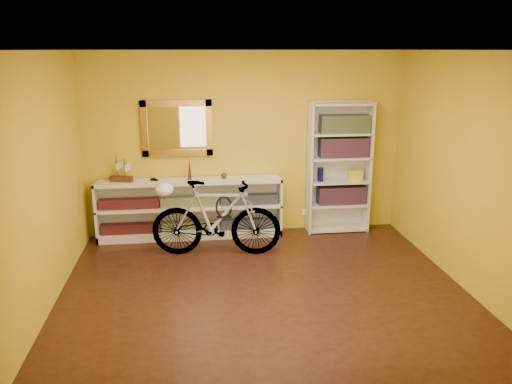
{
  "coord_description": "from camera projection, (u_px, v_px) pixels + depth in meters",
  "views": [
    {
      "loc": [
        -0.73,
        -5.21,
        2.61
      ],
      "look_at": [
        0.0,
        0.7,
        0.95
      ],
      "focal_mm": 36.1,
      "sensor_mm": 36.0,
      "label": 1
    }
  ],
  "objects": [
    {
      "name": "travel_mug",
      "position": [
        320.0,
        175.0,
        7.41
      ],
      "size": [
        0.09,
        0.09,
        0.2
      ],
      "primitive_type": "cylinder",
      "color": "navy",
      "rests_on": "bookcase"
    },
    {
      "name": "book_row_b",
      "position": [
        343.0,
        147.0,
        7.36
      ],
      "size": [
        0.7,
        0.22,
        0.28
      ],
      "primitive_type": "cube",
      "color": "maroon",
      "rests_on": "bookcase"
    },
    {
      "name": "cd_row_upper",
      "position": [
        190.0,
        202.0,
        7.25
      ],
      "size": [
        2.5,
        0.13,
        0.14
      ],
      "primitive_type": "cube",
      "color": "navy",
      "rests_on": "console_unit"
    },
    {
      "name": "wall_socket",
      "position": [
        305.0,
        212.0,
        7.71
      ],
      "size": [
        0.09,
        0.02,
        0.09
      ],
      "primitive_type": "cube",
      "color": "silver",
      "rests_on": "back_wall"
    },
    {
      "name": "book_row_c",
      "position": [
        344.0,
        124.0,
        7.27
      ],
      "size": [
        0.7,
        0.22,
        0.25
      ],
      "primitive_type": "cube",
      "color": "navy",
      "rests_on": "bookcase"
    },
    {
      "name": "console_unit",
      "position": [
        190.0,
        209.0,
        7.3
      ],
      "size": [
        2.6,
        0.35,
        0.85
      ],
      "primitive_type": null,
      "color": "silver",
      "rests_on": "floor"
    },
    {
      "name": "helmet",
      "position": [
        164.0,
        190.0,
        6.53
      ],
      "size": [
        0.23,
        0.22,
        0.18
      ],
      "primitive_type": "ellipsoid",
      "color": "white",
      "rests_on": "bicycle"
    },
    {
      "name": "back_wall",
      "position": [
        245.0,
        144.0,
        7.34
      ],
      "size": [
        4.5,
        0.01,
        2.6
      ],
      "primitive_type": "cube",
      "color": "gold",
      "rests_on": "ground"
    },
    {
      "name": "left_wall",
      "position": [
        42.0,
        184.0,
        5.16
      ],
      "size": [
        0.01,
        4.0,
        2.6
      ],
      "primitive_type": "cube",
      "color": "gold",
      "rests_on": "ground"
    },
    {
      "name": "floor",
      "position": [
        264.0,
        290.0,
        5.77
      ],
      "size": [
        4.5,
        4.0,
        0.01
      ],
      "primitive_type": "cube",
      "color": "black",
      "rests_on": "ground"
    },
    {
      "name": "gilt_mirror",
      "position": [
        177.0,
        128.0,
        7.12
      ],
      "size": [
        0.98,
        0.06,
        0.78
      ],
      "primitive_type": "cube",
      "color": "#98621B",
      "rests_on": "back_wall"
    },
    {
      "name": "yellow_bag",
      "position": [
        356.0,
        175.0,
        7.45
      ],
      "size": [
        0.24,
        0.2,
        0.16
      ],
      "primitive_type": "cube",
      "rotation": [
        0.0,
        0.0,
        -0.35
      ],
      "color": "yellow",
      "rests_on": "bookcase"
    },
    {
      "name": "bicycle",
      "position": [
        216.0,
        218.0,
        6.64
      ],
      "size": [
        0.64,
        1.75,
        1.01
      ],
      "primitive_type": "imported",
      "rotation": [
        0.0,
        0.0,
        1.45
      ],
      "color": "silver",
      "rests_on": "floor"
    },
    {
      "name": "toy_car",
      "position": [
        154.0,
        181.0,
        7.13
      ],
      "size": [
        0.0,
        0.0,
        0.0
      ],
      "primitive_type": "imported",
      "rotation": [
        0.0,
        0.0,
        1.19
      ],
      "color": "black",
      "rests_on": "console_unit"
    },
    {
      "name": "bookcase",
      "position": [
        339.0,
        168.0,
        7.43
      ],
      "size": [
        0.9,
        0.3,
        1.9
      ],
      "primitive_type": null,
      "color": "silver",
      "rests_on": "floor"
    },
    {
      "name": "ceiling",
      "position": [
        265.0,
        49.0,
        5.07
      ],
      "size": [
        4.5,
        4.0,
        0.01
      ],
      "primitive_type": "cube",
      "color": "silver",
      "rests_on": "ground"
    },
    {
      "name": "decorative_orb",
      "position": [
        224.0,
        176.0,
        7.23
      ],
      "size": [
        0.08,
        0.08,
        0.08
      ],
      "primitive_type": "sphere",
      "color": "#502A1B",
      "rests_on": "console_unit"
    },
    {
      "name": "bronze_ornament",
      "position": [
        190.0,
        168.0,
        7.14
      ],
      "size": [
        0.05,
        0.05,
        0.32
      ],
      "primitive_type": "cone",
      "color": "#502A1B",
      "rests_on": "console_unit"
    },
    {
      "name": "right_wall",
      "position": [
        466.0,
        172.0,
        5.69
      ],
      "size": [
        0.01,
        4.0,
        2.6
      ],
      "primitive_type": "cube",
      "color": "gold",
      "rests_on": "ground"
    },
    {
      "name": "cd_row_lower",
      "position": [
        191.0,
        226.0,
        7.35
      ],
      "size": [
        2.5,
        0.13,
        0.14
      ],
      "primitive_type": "cube",
      "color": "black",
      "rests_on": "console_unit"
    },
    {
      "name": "red_tin",
      "position": [
        327.0,
        126.0,
        7.28
      ],
      "size": [
        0.16,
        0.16,
        0.19
      ],
      "primitive_type": "cube",
      "rotation": [
        0.0,
        0.0,
        -0.05
      ],
      "color": "maroon",
      "rests_on": "bookcase"
    },
    {
      "name": "book_row_a",
      "position": [
        341.0,
        195.0,
        7.55
      ],
      "size": [
        0.7,
        0.22,
        0.26
      ],
      "primitive_type": "cube",
      "color": "maroon",
      "rests_on": "bookcase"
    },
    {
      "name": "u_lock",
      "position": [
        224.0,
        207.0,
        6.6
      ],
      "size": [
        0.21,
        0.02,
        0.21
      ],
      "primitive_type": "torus",
      "rotation": [
        1.57,
        0.0,
        0.0
      ],
      "color": "black",
      "rests_on": "bicycle"
    },
    {
      "name": "model_ship",
      "position": [
        121.0,
        169.0,
        7.03
      ],
      "size": [
        0.32,
        0.19,
        0.36
      ],
      "primitive_type": null,
      "rotation": [
        0.0,
        0.0,
        -0.26
      ],
      "color": "#421D12",
      "rests_on": "console_unit"
    }
  ]
}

